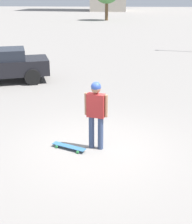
{
  "coord_description": "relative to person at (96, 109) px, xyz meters",
  "views": [
    {
      "loc": [
        7.38,
        0.63,
        3.79
      ],
      "look_at": [
        0.0,
        0.0,
        1.02
      ],
      "focal_mm": 50.0,
      "sensor_mm": 36.0,
      "label": 1
    }
  ],
  "objects": [
    {
      "name": "car_parked_near",
      "position": [
        -6.37,
        -4.84,
        -0.29
      ],
      "size": [
        3.03,
        4.5,
        1.52
      ],
      "rotation": [
        0.0,
        0.0,
        -1.24
      ],
      "color": "black",
      "rests_on": "ground_plane"
    },
    {
      "name": "person",
      "position": [
        0.0,
        0.0,
        0.0
      ],
      "size": [
        0.3,
        0.6,
        1.81
      ],
      "rotation": [
        0.0,
        0.0,
        1.33
      ],
      "color": "#38476B",
      "rests_on": "ground_plane"
    },
    {
      "name": "skateboard",
      "position": [
        0.13,
        -0.7,
        -1.02
      ],
      "size": [
        0.54,
        0.95,
        0.09
      ],
      "rotation": [
        0.0,
        0.0,
        -1.98
      ],
      "color": "#336693",
      "rests_on": "ground_plane"
    },
    {
      "name": "ground_plane",
      "position": [
        0.0,
        0.0,
        -1.09
      ],
      "size": [
        220.0,
        220.0,
        0.0
      ],
      "primitive_type": "plane",
      "color": "gray"
    }
  ]
}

